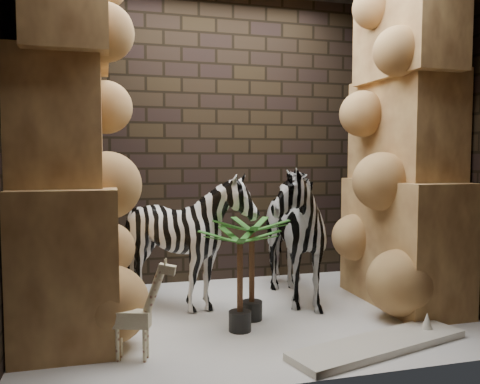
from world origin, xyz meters
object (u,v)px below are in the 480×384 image
object	(u,v)px
zebra_right	(282,221)
zebra_left	(187,248)
giraffe_toy	(132,308)
palm_front	(252,269)
surfboard	(379,345)
palm_back	(240,280)

from	to	relation	value
zebra_right	zebra_left	bearing A→B (deg)	-175.98
zebra_left	giraffe_toy	world-z (taller)	zebra_left
zebra_right	zebra_left	distance (m)	0.90
giraffe_toy	palm_front	distance (m)	1.12
zebra_right	surfboard	size ratio (longest dim) A/B	1.05
zebra_right	palm_front	world-z (taller)	zebra_right
giraffe_toy	surfboard	xyz separation A→B (m)	(1.64, -0.25, -0.32)
zebra_left	giraffe_toy	distance (m)	1.10
palm_back	surfboard	world-z (taller)	palm_back
palm_front	palm_back	size ratio (longest dim) A/B	1.06
giraffe_toy	zebra_right	bearing A→B (deg)	54.65
palm_front	giraffe_toy	bearing A→B (deg)	-150.44
zebra_right	zebra_left	xyz separation A→B (m)	(-0.88, -0.06, -0.19)
zebra_left	surfboard	xyz separation A→B (m)	(1.13, -1.21, -0.51)
zebra_right	surfboard	world-z (taller)	zebra_right
giraffe_toy	surfboard	world-z (taller)	giraffe_toy
zebra_left	surfboard	size ratio (longest dim) A/B	0.85
palm_back	surfboard	size ratio (longest dim) A/B	0.56
surfboard	palm_back	bearing A→B (deg)	130.16
zebra_left	palm_front	xyz separation A→B (m)	(0.45, -0.41, -0.12)
palm_front	palm_back	world-z (taller)	palm_front
giraffe_toy	palm_front	size ratio (longest dim) A/B	0.83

